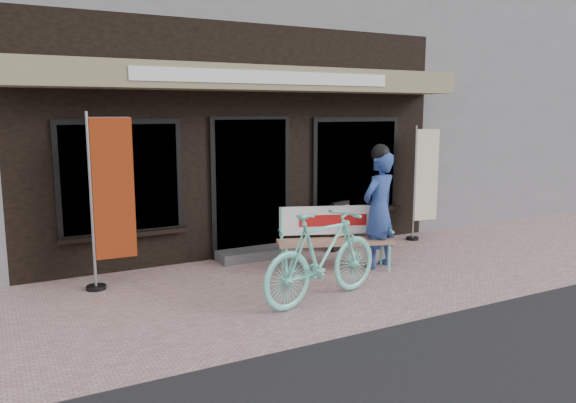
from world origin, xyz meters
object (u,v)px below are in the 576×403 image
bicycle (323,256)px  nobori_cream (424,181)px  menu_stand (340,225)px  person (379,207)px  nobori_red (110,198)px  bench (334,233)px

bicycle → nobori_cream: nobori_cream is taller
nobori_cream → menu_stand: (-1.76, 0.02, -0.63)m
person → bicycle: size_ratio=0.98×
bicycle → menu_stand: bicycle is taller
bicycle → nobori_cream: bearing=-72.7°
nobori_red → nobori_cream: nobori_red is taller
bench → bicycle: (-0.89, -1.12, 0.02)m
nobori_red → menu_stand: nobori_red is taller
nobori_red → nobori_cream: bearing=4.5°
nobori_red → menu_stand: (3.70, 0.26, -0.76)m
bench → nobori_cream: 2.65m
nobori_cream → nobori_red: bearing=-170.3°
bicycle → nobori_cream: (3.34, 1.97, 0.49)m
bench → bicycle: bicycle is taller
bicycle → nobori_red: (-2.12, 1.74, 0.62)m
bench → menu_stand: bench is taller
bench → person: size_ratio=0.95×
bench → nobori_cream: size_ratio=0.84×
nobori_cream → menu_stand: nobori_cream is taller
bench → menu_stand: (0.69, 0.88, -0.12)m
bicycle → nobori_cream: size_ratio=0.91×
person → nobori_red: (-3.64, 0.85, 0.28)m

